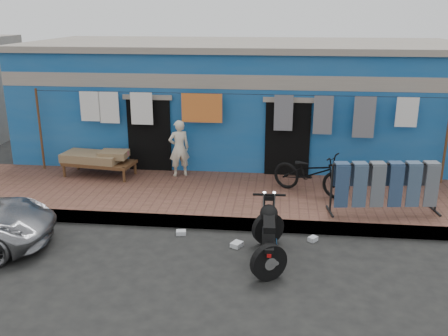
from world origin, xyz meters
TOP-DOWN VIEW (x-y plane):
  - ground at (0.00, 0.00)m, footprint 80.00×80.00m
  - sidewalk at (0.00, 3.00)m, footprint 28.00×3.00m
  - curb at (0.00, 1.55)m, footprint 28.00×0.10m
  - building at (-0.00, 6.99)m, footprint 12.20×5.20m
  - clothesline at (0.02, 4.25)m, footprint 10.06×0.06m
  - seated_person at (-1.35, 4.07)m, footprint 0.61×0.52m
  - bicycle at (1.83, 3.17)m, footprint 1.91×1.40m
  - motorcycle at (0.97, 0.33)m, footprint 0.71×1.71m
  - charpoy at (-3.35, 3.87)m, footprint 2.06×1.35m
  - jeans_rack at (3.26, 2.22)m, footprint 2.42×1.07m
  - litter_a at (-0.76, 1.20)m, footprint 0.21×0.18m
  - litter_b at (1.80, 1.20)m, footprint 0.21×0.22m
  - litter_c at (0.38, 0.80)m, footprint 0.25×0.27m

SIDE VIEW (x-z plane):
  - ground at x=0.00m, z-range 0.00..0.00m
  - litter_a at x=-0.76m, z-range 0.00..0.08m
  - litter_c at x=0.38m, z-range 0.00..0.09m
  - litter_b at x=1.80m, z-range 0.00..0.09m
  - sidewalk at x=0.00m, z-range 0.00..0.25m
  - curb at x=0.00m, z-range 0.00..0.25m
  - motorcycle at x=0.97m, z-range 0.00..1.08m
  - charpoy at x=-3.35m, z-range 0.25..0.86m
  - jeans_rack at x=3.26m, z-range 0.25..1.35m
  - bicycle at x=1.83m, z-range 0.25..1.43m
  - seated_person at x=-1.35m, z-range 0.25..1.67m
  - building at x=0.00m, z-range 0.01..3.37m
  - clothesline at x=0.02m, z-range 0.75..2.85m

